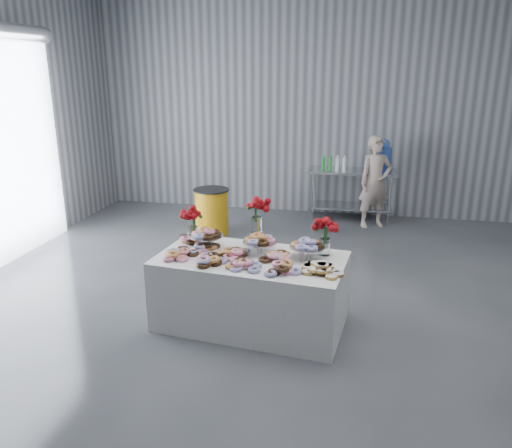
{
  "coord_description": "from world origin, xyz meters",
  "views": [
    {
      "loc": [
        0.77,
        -4.58,
        2.6
      ],
      "look_at": [
        -0.25,
        0.35,
        1.02
      ],
      "focal_mm": 35.0,
      "sensor_mm": 36.0,
      "label": 1
    }
  ],
  "objects_px": {
    "trash_barrel": "(212,211)",
    "person": "(375,182)",
    "prep_table": "(351,186)",
    "display_table": "(251,291)",
    "water_jug": "(383,157)"
  },
  "relations": [
    {
      "from": "trash_barrel",
      "to": "person",
      "type": "bearing_deg",
      "value": 19.72
    },
    {
      "from": "trash_barrel",
      "to": "prep_table",
      "type": "bearing_deg",
      "value": 29.23
    },
    {
      "from": "display_table",
      "to": "water_jug",
      "type": "relative_size",
      "value": 3.43
    },
    {
      "from": "prep_table",
      "to": "person",
      "type": "relative_size",
      "value": 0.98
    },
    {
      "from": "person",
      "to": "display_table",
      "type": "bearing_deg",
      "value": -133.99
    },
    {
      "from": "prep_table",
      "to": "trash_barrel",
      "type": "relative_size",
      "value": 2.03
    },
    {
      "from": "display_table",
      "to": "water_jug",
      "type": "bearing_deg",
      "value": 70.71
    },
    {
      "from": "prep_table",
      "to": "trash_barrel",
      "type": "distance_m",
      "value": 2.52
    },
    {
      "from": "display_table",
      "to": "person",
      "type": "height_order",
      "value": "person"
    },
    {
      "from": "water_jug",
      "to": "person",
      "type": "bearing_deg",
      "value": -110.32
    },
    {
      "from": "prep_table",
      "to": "display_table",
      "type": "bearing_deg",
      "value": -102.76
    },
    {
      "from": "water_jug",
      "to": "trash_barrel",
      "type": "bearing_deg",
      "value": -155.52
    },
    {
      "from": "person",
      "to": "trash_barrel",
      "type": "distance_m",
      "value": 2.76
    },
    {
      "from": "prep_table",
      "to": "water_jug",
      "type": "xyz_separation_m",
      "value": [
        0.5,
        -0.0,
        0.53
      ]
    },
    {
      "from": "water_jug",
      "to": "person",
      "type": "xyz_separation_m",
      "value": [
        -0.11,
        -0.3,
        -0.38
      ]
    }
  ]
}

